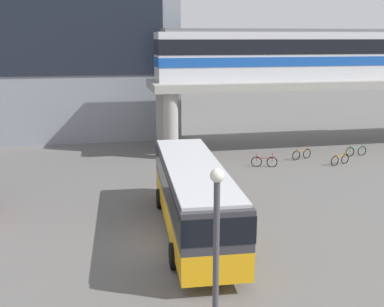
{
  "coord_description": "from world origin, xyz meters",
  "views": [
    {
      "loc": [
        -2.15,
        -18.23,
        8.61
      ],
      "look_at": [
        2.87,
        6.98,
        2.2
      ],
      "focal_mm": 43.75,
      "sensor_mm": 36.0,
      "label": 1
    }
  ],
  "objects": [
    {
      "name": "bicycle_brown",
      "position": [
        12.07,
        12.43,
        0.36
      ],
      "size": [
        1.71,
        0.65,
        1.04
      ],
      "color": "black",
      "rests_on": "ground_plane"
    },
    {
      "name": "bicycle_red",
      "position": [
        8.7,
        10.99,
        0.36
      ],
      "size": [
        1.74,
        0.54,
        1.04
      ],
      "color": "black",
      "rests_on": "ground_plane"
    },
    {
      "name": "bicycle_orange",
      "position": [
        14.05,
        10.5,
        0.36
      ],
      "size": [
        1.69,
        0.7,
        1.04
      ],
      "color": "black",
      "rests_on": "ground_plane"
    },
    {
      "name": "bicycle_green",
      "position": [
        16.45,
        12.55,
        0.36
      ],
      "size": [
        1.79,
        0.26,
        1.04
      ],
      "color": "black",
      "rests_on": "ground_plane"
    },
    {
      "name": "lamp_post",
      "position": [
        0.58,
        -7.65,
        3.3
      ],
      "size": [
        0.36,
        0.36,
        5.51
      ],
      "color": "#3F3F44",
      "rests_on": "ground_plane"
    },
    {
      "name": "ground_plane",
      "position": [
        0.0,
        10.0,
        0.0
      ],
      "size": [
        120.0,
        120.0,
        0.0
      ],
      "primitive_type": "plane",
      "color": "#605E5B"
    },
    {
      "name": "elevated_platform",
      "position": [
        16.49,
        16.64,
        4.59
      ],
      "size": [
        29.76,
        5.75,
        5.38
      ],
      "color": "#9E9B93",
      "rests_on": "ground_plane"
    },
    {
      "name": "station_building",
      "position": [
        -10.3,
        26.59,
        10.42
      ],
      "size": [
        29.97,
        11.86,
        20.82
      ],
      "color": "gray",
      "rests_on": "ground_plane"
    },
    {
      "name": "train",
      "position": [
        14.81,
        16.64,
        7.35
      ],
      "size": [
        25.43,
        2.96,
        3.84
      ],
      "color": "silver",
      "rests_on": "elevated_platform"
    },
    {
      "name": "bus_main",
      "position": [
        1.75,
        0.99,
        1.99
      ],
      "size": [
        3.14,
        11.15,
        3.22
      ],
      "color": "orange",
      "rests_on": "ground_plane"
    }
  ]
}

